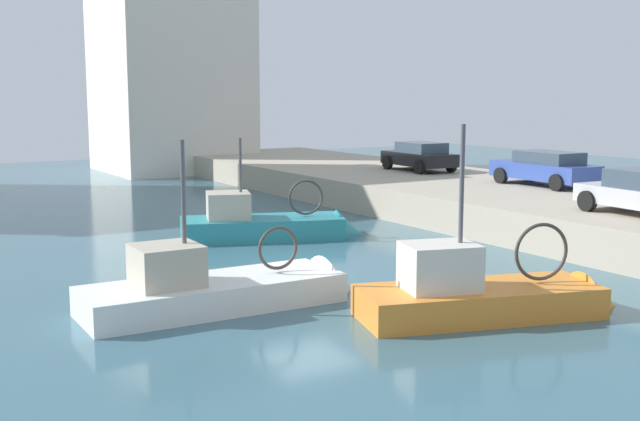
{
  "coord_description": "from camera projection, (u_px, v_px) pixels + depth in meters",
  "views": [
    {
      "loc": [
        -10.67,
        -18.14,
        4.82
      ],
      "look_at": [
        2.02,
        2.59,
        1.2
      ],
      "focal_mm": 44.35,
      "sensor_mm": 36.0,
      "label": 1
    }
  ],
  "objects": [
    {
      "name": "quay_wall",
      "position": [
        592.0,
        216.0,
        27.38
      ],
      "size": [
        9.0,
        56.0,
        1.2
      ],
      "primitive_type": "cube",
      "color": "#ADA08C",
      "rests_on": "ground"
    },
    {
      "name": "parked_car_black",
      "position": [
        419.0,
        156.0,
        37.03
      ],
      "size": [
        2.17,
        3.98,
        1.35
      ],
      "color": "black",
      "rests_on": "quay_wall"
    },
    {
      "name": "waterfront_building_west_mid",
      "position": [
        170.0,
        62.0,
        48.75
      ],
      "size": [
        8.45,
        8.65,
        13.36
      ],
      "color": "silver",
      "rests_on": "ground"
    },
    {
      "name": "fishing_boat_teal",
      "position": [
        272.0,
        234.0,
        26.49
      ],
      "size": [
        6.41,
        3.84,
        4.25
      ],
      "color": "teal",
      "rests_on": "ground"
    },
    {
      "name": "fishing_boat_orange",
      "position": [
        492.0,
        309.0,
        17.24
      ],
      "size": [
        6.31,
        3.46,
        5.03
      ],
      "color": "orange",
      "rests_on": "ground"
    },
    {
      "name": "parked_car_blue",
      "position": [
        545.0,
        168.0,
        31.01
      ],
      "size": [
        2.04,
        4.41,
        1.37
      ],
      "color": "#334C9E",
      "rests_on": "quay_wall"
    },
    {
      "name": "water_surface",
      "position": [
        306.0,
        272.0,
        21.53
      ],
      "size": [
        80.0,
        80.0,
        0.0
      ],
      "primitive_type": "plane",
      "color": "#386070",
      "rests_on": "ground"
    },
    {
      "name": "fishing_boat_white",
      "position": [
        229.0,
        301.0,
        18.04
      ],
      "size": [
        6.73,
        2.38,
        4.73
      ],
      "color": "white",
      "rests_on": "ground"
    }
  ]
}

